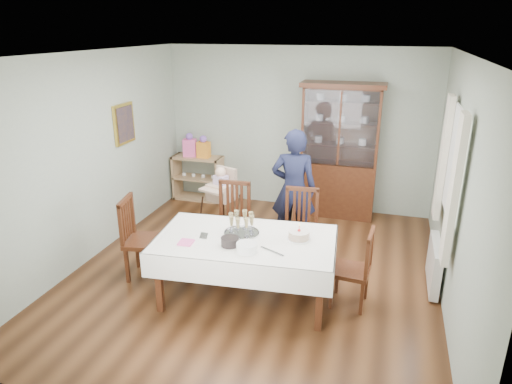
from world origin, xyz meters
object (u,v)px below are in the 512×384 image
at_px(high_chair, 222,209).
at_px(chair_far_right, 299,243).
at_px(woman, 294,190).
at_px(gift_bag_pink, 190,146).
at_px(chair_end_right, 351,282).
at_px(dining_table, 246,268).
at_px(sideboard, 198,178).
at_px(chair_far_left, 232,236).
at_px(gift_bag_orange, 204,148).
at_px(china_cabinet, 340,149).
at_px(champagne_tray, 241,228).
at_px(birthday_cake, 299,235).
at_px(chair_end_left, 145,253).

bearing_deg(high_chair, chair_far_right, -4.28).
xyz_separation_m(woman, gift_bag_pink, (-2.17, 1.36, 0.13)).
height_order(chair_far_right, chair_end_right, chair_far_right).
bearing_deg(dining_table, gift_bag_pink, 124.48).
height_order(chair_far_right, high_chair, high_chair).
relative_size(sideboard, chair_far_left, 0.88).
distance_m(chair_far_left, gift_bag_orange, 2.34).
xyz_separation_m(china_cabinet, high_chair, (-1.55, -1.29, -0.71)).
relative_size(chair_end_right, gift_bag_pink, 2.17).
xyz_separation_m(dining_table, champagne_tray, (-0.08, 0.09, 0.45)).
xyz_separation_m(champagne_tray, gift_bag_pink, (-1.86, 2.73, 0.15)).
height_order(woman, high_chair, woman).
bearing_deg(sideboard, birthday_cake, -48.52).
relative_size(woman, high_chair, 1.61).
bearing_deg(china_cabinet, champagne_tray, -105.58).
relative_size(champagne_tray, birthday_cake, 1.51).
bearing_deg(sideboard, gift_bag_orange, -8.37).
distance_m(chair_far_left, chair_far_right, 0.93).
relative_size(chair_end_left, gift_bag_pink, 2.46).
xyz_separation_m(dining_table, chair_far_right, (0.43, 0.96, -0.08)).
xyz_separation_m(sideboard, gift_bag_orange, (0.14, -0.02, 0.58)).
height_order(chair_far_left, woman, woman).
relative_size(birthday_cake, gift_bag_orange, 0.68).
distance_m(chair_far_left, chair_end_left, 1.18).
distance_m(chair_end_left, chair_end_right, 2.54).
distance_m(dining_table, woman, 1.56).
xyz_separation_m(sideboard, chair_far_left, (1.32, -1.93, -0.10)).
height_order(chair_far_right, chair_end_left, chair_end_left).
relative_size(chair_far_left, birthday_cake, 3.79).
xyz_separation_m(china_cabinet, chair_end_left, (-2.05, -2.71, -0.81)).
distance_m(dining_table, china_cabinet, 3.00).
relative_size(high_chair, gift_bag_pink, 2.53).
height_order(champagne_tray, gift_bag_orange, gift_bag_orange).
bearing_deg(champagne_tray, chair_far_left, 116.99).
bearing_deg(gift_bag_orange, dining_table, -59.29).
bearing_deg(china_cabinet, gift_bag_orange, 179.96).
bearing_deg(woman, chair_far_left, 29.77).
distance_m(woman, high_chair, 1.19).
bearing_deg(chair_far_left, birthday_cake, -39.23).
bearing_deg(birthday_cake, sideboard, 131.48).
xyz_separation_m(chair_end_left, champagne_tray, (1.29, -0.03, 0.53)).
height_order(chair_far_left, chair_end_right, chair_far_left).
xyz_separation_m(chair_end_left, chair_end_right, (2.54, 0.09, -0.04)).
bearing_deg(champagne_tray, chair_end_left, 178.87).
bearing_deg(sideboard, dining_table, -57.48).
height_order(dining_table, chair_end_right, chair_end_right).
relative_size(china_cabinet, chair_far_right, 2.15).
bearing_deg(high_chair, sideboard, 145.39).
bearing_deg(birthday_cake, champagne_tray, -175.81).
distance_m(chair_far_right, gift_bag_orange, 2.90).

